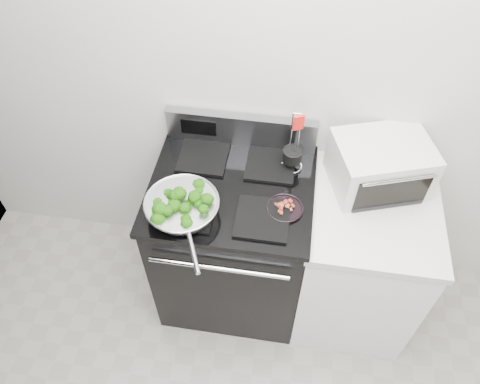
% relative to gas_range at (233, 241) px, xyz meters
% --- Properties ---
extents(back_wall, '(4.00, 0.02, 2.70)m').
position_rel_gas_range_xyz_m(back_wall, '(0.30, 0.34, 0.86)').
color(back_wall, silver).
rests_on(back_wall, ground).
extents(gas_range, '(0.79, 0.69, 1.13)m').
position_rel_gas_range_xyz_m(gas_range, '(0.00, 0.00, 0.00)').
color(gas_range, black).
rests_on(gas_range, floor).
extents(counter, '(0.62, 0.68, 0.92)m').
position_rel_gas_range_xyz_m(counter, '(0.68, -0.00, -0.03)').
color(counter, white).
rests_on(counter, floor).
extents(skillet, '(0.34, 0.51, 0.07)m').
position_rel_gas_range_xyz_m(skillet, '(-0.19, -0.20, 0.52)').
color(skillet, silver).
rests_on(skillet, gas_range).
extents(broccoli_pile, '(0.27, 0.27, 0.09)m').
position_rel_gas_range_xyz_m(broccoli_pile, '(-0.19, -0.20, 0.53)').
color(broccoli_pile, black).
rests_on(broccoli_pile, skillet).
extents(bacon_plate, '(0.17, 0.17, 0.04)m').
position_rel_gas_range_xyz_m(bacon_plate, '(0.26, -0.10, 0.48)').
color(bacon_plate, black).
rests_on(bacon_plate, gas_range).
extents(utensil_holder, '(0.11, 0.11, 0.34)m').
position_rel_gas_range_xyz_m(utensil_holder, '(0.27, 0.17, 0.52)').
color(utensil_holder, silver).
rests_on(utensil_holder, gas_range).
extents(toaster_oven, '(0.51, 0.45, 0.25)m').
position_rel_gas_range_xyz_m(toaster_oven, '(0.68, 0.16, 0.56)').
color(toaster_oven, beige).
rests_on(toaster_oven, counter).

